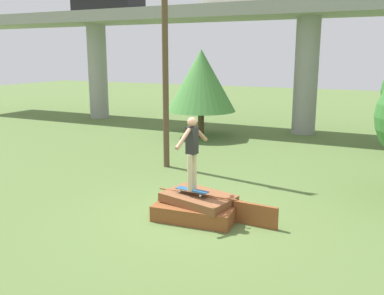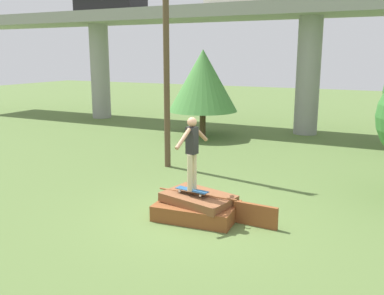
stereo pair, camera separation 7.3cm
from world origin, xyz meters
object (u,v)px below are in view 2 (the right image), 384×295
Objects in this scene: car_on_overpass_right at (109,1)px; utility_pole at (166,37)px; tree_mid_back at (203,81)px; skater at (192,148)px; skateboard at (192,190)px.

utility_pole reaches higher than car_on_overpass_right.
utility_pole is at bearing -77.76° from tree_mid_back.
tree_mid_back reaches higher than skater.
utility_pole is at bearing -44.82° from car_on_overpass_right.
tree_mid_back is (-1.16, 5.34, -1.69)m from utility_pole.
skateboard is 0.21× the size of tree_mid_back.
skater is at bearing -47.42° from car_on_overpass_right.
skateboard is 0.22× the size of car_on_overpass_right.
car_on_overpass_right is 0.47× the size of utility_pole.
tree_mid_back is (-3.98, 9.19, 0.90)m from skater.
car_on_overpass_right reaches higher than tree_mid_back.
utility_pole reaches higher than tree_mid_back.
tree_mid_back is at bearing 113.39° from skateboard.
car_on_overpass_right reaches higher than skater.
skateboard is at bearing -66.61° from tree_mid_back.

